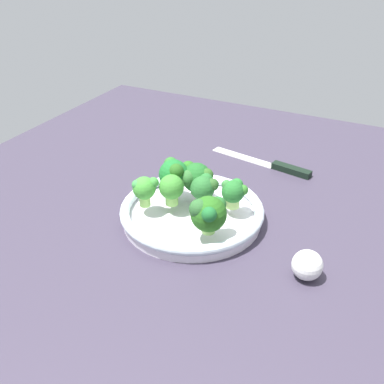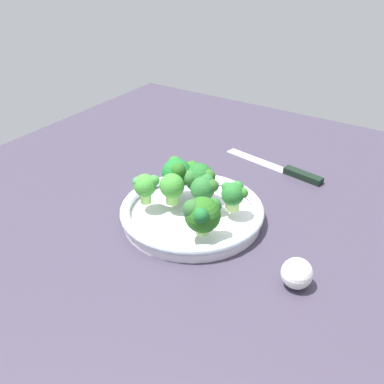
{
  "view_description": "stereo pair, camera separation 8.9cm",
  "coord_description": "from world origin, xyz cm",
  "px_view_note": "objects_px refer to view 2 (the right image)",
  "views": [
    {
      "loc": [
        71.75,
        31.66,
        51.85
      ],
      "look_at": [
        2.57,
        -2.75,
        6.51
      ],
      "focal_mm": 43.5,
      "sensor_mm": 36.0,
      "label": 1
    },
    {
      "loc": [
        67.3,
        39.43,
        51.85
      ],
      "look_at": [
        2.57,
        -2.75,
        6.51
      ],
      "focal_mm": 43.5,
      "sensor_mm": 36.0,
      "label": 2
    }
  ],
  "objects_px": {
    "bowl": "(192,213)",
    "broccoli_floret_4": "(177,173)",
    "broccoli_floret_2": "(234,194)",
    "broccoli_floret_6": "(204,188)",
    "broccoli_floret_0": "(145,186)",
    "broccoli_floret_3": "(172,186)",
    "broccoli_floret_5": "(202,214)",
    "garlic_bulb": "(297,273)",
    "broccoli_floret_1": "(198,177)",
    "knife": "(286,170)"
  },
  "relations": [
    {
      "from": "broccoli_floret_3",
      "to": "broccoli_floret_2",
      "type": "bearing_deg",
      "value": 111.68
    },
    {
      "from": "broccoli_floret_4",
      "to": "broccoli_floret_6",
      "type": "height_order",
      "value": "broccoli_floret_4"
    },
    {
      "from": "broccoli_floret_4",
      "to": "broccoli_floret_5",
      "type": "distance_m",
      "value": 0.15
    },
    {
      "from": "broccoli_floret_2",
      "to": "broccoli_floret_5",
      "type": "height_order",
      "value": "broccoli_floret_5"
    },
    {
      "from": "broccoli_floret_3",
      "to": "garlic_bulb",
      "type": "relative_size",
      "value": 1.21
    },
    {
      "from": "bowl",
      "to": "broccoli_floret_5",
      "type": "height_order",
      "value": "broccoli_floret_5"
    },
    {
      "from": "broccoli_floret_5",
      "to": "knife",
      "type": "xyz_separation_m",
      "value": [
        -0.36,
        0.01,
        -0.07
      ]
    },
    {
      "from": "bowl",
      "to": "broccoli_floret_2",
      "type": "xyz_separation_m",
      "value": [
        -0.03,
        0.07,
        0.05
      ]
    },
    {
      "from": "broccoli_floret_6",
      "to": "knife",
      "type": "relative_size",
      "value": 0.23
    },
    {
      "from": "broccoli_floret_2",
      "to": "broccoli_floret_6",
      "type": "bearing_deg",
      "value": -69.27
    },
    {
      "from": "broccoli_floret_1",
      "to": "broccoli_floret_4",
      "type": "bearing_deg",
      "value": -65.71
    },
    {
      "from": "broccoli_floret_1",
      "to": "garlic_bulb",
      "type": "bearing_deg",
      "value": 66.44
    },
    {
      "from": "broccoli_floret_0",
      "to": "broccoli_floret_6",
      "type": "bearing_deg",
      "value": 117.69
    },
    {
      "from": "broccoli_floret_0",
      "to": "broccoli_floret_2",
      "type": "xyz_separation_m",
      "value": [
        -0.07,
        0.15,
        -0.0
      ]
    },
    {
      "from": "broccoli_floret_1",
      "to": "broccoli_floret_4",
      "type": "height_order",
      "value": "broccoli_floret_4"
    },
    {
      "from": "broccoli_floret_3",
      "to": "broccoli_floret_6",
      "type": "distance_m",
      "value": 0.06
    },
    {
      "from": "broccoli_floret_0",
      "to": "broccoli_floret_3",
      "type": "xyz_separation_m",
      "value": [
        -0.03,
        0.04,
        -0.0
      ]
    },
    {
      "from": "bowl",
      "to": "broccoli_floret_0",
      "type": "relative_size",
      "value": 4.65
    },
    {
      "from": "broccoli_floret_5",
      "to": "garlic_bulb",
      "type": "relative_size",
      "value": 1.46
    },
    {
      "from": "broccoli_floret_6",
      "to": "broccoli_floret_0",
      "type": "bearing_deg",
      "value": -62.31
    },
    {
      "from": "bowl",
      "to": "knife",
      "type": "bearing_deg",
      "value": 165.95
    },
    {
      "from": "bowl",
      "to": "broccoli_floret_6",
      "type": "xyz_separation_m",
      "value": [
        -0.01,
        0.02,
        0.06
      ]
    },
    {
      "from": "broccoli_floret_0",
      "to": "broccoli_floret_4",
      "type": "relative_size",
      "value": 0.83
    },
    {
      "from": "broccoli_floret_1",
      "to": "broccoli_floret_6",
      "type": "distance_m",
      "value": 0.05
    },
    {
      "from": "broccoli_floret_5",
      "to": "knife",
      "type": "relative_size",
      "value": 0.29
    },
    {
      "from": "broccoli_floret_4",
      "to": "broccoli_floret_6",
      "type": "relative_size",
      "value": 1.2
    },
    {
      "from": "broccoli_floret_1",
      "to": "broccoli_floret_2",
      "type": "bearing_deg",
      "value": 82.2
    },
    {
      "from": "garlic_bulb",
      "to": "broccoli_floret_1",
      "type": "bearing_deg",
      "value": -113.56
    },
    {
      "from": "broccoli_floret_3",
      "to": "broccoli_floret_6",
      "type": "bearing_deg",
      "value": 112.54
    },
    {
      "from": "knife",
      "to": "garlic_bulb",
      "type": "xyz_separation_m",
      "value": [
        0.36,
        0.17,
        0.02
      ]
    },
    {
      "from": "broccoli_floret_1",
      "to": "broccoli_floret_4",
      "type": "xyz_separation_m",
      "value": [
        0.02,
        -0.04,
        0.01
      ]
    },
    {
      "from": "broccoli_floret_3",
      "to": "broccoli_floret_4",
      "type": "xyz_separation_m",
      "value": [
        -0.04,
        -0.01,
        0.01
      ]
    },
    {
      "from": "broccoli_floret_3",
      "to": "broccoli_floret_6",
      "type": "xyz_separation_m",
      "value": [
        -0.02,
        0.06,
        0.0
      ]
    },
    {
      "from": "broccoli_floret_0",
      "to": "broccoli_floret_3",
      "type": "height_order",
      "value": "broccoli_floret_3"
    },
    {
      "from": "bowl",
      "to": "broccoli_floret_4",
      "type": "distance_m",
      "value": 0.09
    },
    {
      "from": "garlic_bulb",
      "to": "broccoli_floret_3",
      "type": "bearing_deg",
      "value": -101.38
    },
    {
      "from": "broccoli_floret_5",
      "to": "garlic_bulb",
      "type": "height_order",
      "value": "broccoli_floret_5"
    },
    {
      "from": "broccoli_floret_1",
      "to": "knife",
      "type": "bearing_deg",
      "value": 160.49
    },
    {
      "from": "broccoli_floret_3",
      "to": "broccoli_floret_5",
      "type": "distance_m",
      "value": 0.12
    },
    {
      "from": "bowl",
      "to": "broccoli_floret_1",
      "type": "distance_m",
      "value": 0.07
    },
    {
      "from": "broccoli_floret_5",
      "to": "broccoli_floret_4",
      "type": "bearing_deg",
      "value": -128.79
    },
    {
      "from": "broccoli_floret_2",
      "to": "broccoli_floret_3",
      "type": "distance_m",
      "value": 0.12
    },
    {
      "from": "broccoli_floret_0",
      "to": "bowl",
      "type": "bearing_deg",
      "value": 116.35
    },
    {
      "from": "bowl",
      "to": "broccoli_floret_1",
      "type": "xyz_separation_m",
      "value": [
        -0.04,
        -0.01,
        0.05
      ]
    },
    {
      "from": "broccoli_floret_4",
      "to": "knife",
      "type": "relative_size",
      "value": 0.28
    },
    {
      "from": "broccoli_floret_6",
      "to": "broccoli_floret_3",
      "type": "bearing_deg",
      "value": -67.46
    },
    {
      "from": "garlic_bulb",
      "to": "broccoli_floret_4",
      "type": "bearing_deg",
      "value": -107.81
    },
    {
      "from": "broccoli_floret_0",
      "to": "broccoli_floret_1",
      "type": "relative_size",
      "value": 0.83
    },
    {
      "from": "broccoli_floret_2",
      "to": "broccoli_floret_6",
      "type": "relative_size",
      "value": 0.9
    },
    {
      "from": "broccoli_floret_1",
      "to": "knife",
      "type": "distance_m",
      "value": 0.27
    }
  ]
}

